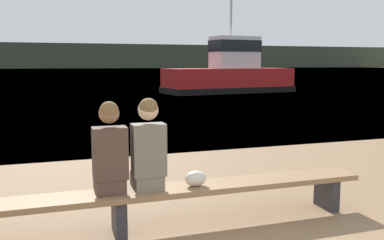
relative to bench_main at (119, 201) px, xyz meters
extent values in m
plane|color=teal|center=(0.96, 123.93, -0.39)|extent=(240.00, 240.00, 0.00)
cube|color=#384233|center=(0.96, 146.84, 3.69)|extent=(600.00, 12.00, 8.16)
cube|color=#8E6B47|center=(0.00, 0.00, 0.06)|extent=(6.06, 0.47, 0.07)
cube|color=#2D2D33|center=(2.73, 0.00, -0.18)|extent=(0.12, 0.40, 0.41)
cube|color=#2D2D33|center=(0.00, 0.00, -0.18)|extent=(0.12, 0.40, 0.41)
cube|color=#4C382D|center=(-0.08, 0.09, 0.18)|extent=(0.32, 0.42, 0.17)
cube|color=#4C382D|center=(-0.08, -0.02, 0.55)|extent=(0.37, 0.22, 0.57)
sphere|color=#846047|center=(-0.08, -0.02, 0.98)|extent=(0.22, 0.22, 0.22)
sphere|color=brown|center=(-0.08, -0.04, 1.01)|extent=(0.20, 0.20, 0.20)
cube|color=#70665B|center=(0.34, 0.09, 0.18)|extent=(0.32, 0.42, 0.17)
cube|color=#70665B|center=(0.34, -0.02, 0.56)|extent=(0.37, 0.22, 0.59)
sphere|color=beige|center=(0.34, -0.02, 1.00)|extent=(0.23, 0.23, 0.23)
sphere|color=brown|center=(0.34, -0.04, 1.03)|extent=(0.21, 0.21, 0.21)
ellipsoid|color=beige|center=(0.90, -0.03, 0.18)|extent=(0.26, 0.19, 0.18)
cube|color=#A81919|center=(10.33, 20.77, 0.38)|extent=(8.60, 3.85, 1.54)
cube|color=black|center=(10.33, 20.77, -0.20)|extent=(8.78, 3.98, 0.37)
cube|color=silver|center=(10.74, 20.82, 2.15)|extent=(3.10, 2.05, 2.01)
cube|color=black|center=(10.74, 20.82, 2.56)|extent=(3.16, 2.11, 0.72)
cylinder|color=#B2B2B7|center=(10.45, 20.78, 4.72)|extent=(0.14, 0.14, 3.11)
camera|label=1|loc=(-0.69, -4.60, 1.52)|focal=40.00mm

